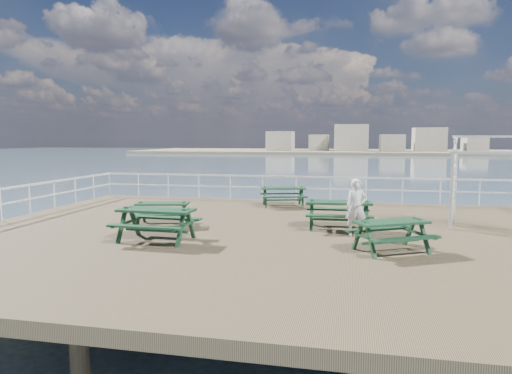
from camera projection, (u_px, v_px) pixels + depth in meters
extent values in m
cube|color=brown|center=(267.00, 238.00, 13.14)|extent=(18.00, 14.00, 0.30)
plane|color=#395360|center=(331.00, 179.00, 52.25)|extent=(300.00, 300.00, 0.00)
cube|color=tan|center=(394.00, 152.00, 141.56)|extent=(160.00, 40.00, 0.80)
cube|color=beige|center=(281.00, 141.00, 145.45)|extent=(8.00, 8.00, 6.00)
cube|color=beige|center=(319.00, 143.00, 143.05)|extent=(6.00, 8.00, 5.00)
cube|color=beige|center=(351.00, 138.00, 140.83)|extent=(10.00, 8.00, 8.00)
cube|color=beige|center=(391.00, 143.00, 138.53)|extent=(7.00, 8.00, 5.00)
cube|color=beige|center=(430.00, 139.00, 136.17)|extent=(9.00, 8.00, 7.00)
cube|color=beige|center=(476.00, 145.00, 133.67)|extent=(6.00, 8.00, 4.00)
cylinder|color=brown|center=(123.00, 230.00, 20.16)|extent=(0.36, 0.36, 2.10)
cylinder|color=brown|center=(490.00, 247.00, 17.08)|extent=(0.36, 0.36, 2.10)
cube|color=white|center=(296.00, 177.00, 19.67)|extent=(17.70, 0.07, 0.07)
cube|color=white|center=(296.00, 188.00, 19.73)|extent=(17.70, 0.05, 0.05)
cylinder|color=white|center=(110.00, 184.00, 21.54)|extent=(0.05, 0.05, 1.10)
cube|color=white|center=(0.00, 189.00, 14.83)|extent=(0.07, 13.70, 0.07)
cube|color=white|center=(1.00, 205.00, 14.88)|extent=(0.05, 13.70, 0.05)
cube|color=#12341F|center=(162.00, 204.00, 14.25)|extent=(1.72, 0.96, 0.05)
cube|color=#12341F|center=(166.00, 209.00, 14.82)|extent=(1.64, 0.56, 0.05)
cube|color=#12341F|center=(159.00, 215.00, 13.74)|extent=(1.64, 0.56, 0.05)
cube|color=#12341F|center=(141.00, 212.00, 14.28)|extent=(0.35, 1.30, 0.05)
cube|color=#12341F|center=(184.00, 212.00, 14.29)|extent=(0.35, 1.30, 0.05)
cube|color=#12341F|center=(143.00, 213.00, 14.55)|extent=(0.17, 0.47, 0.79)
cube|color=#12341F|center=(139.00, 215.00, 14.02)|extent=(0.17, 0.47, 0.79)
cube|color=#12341F|center=(185.00, 212.00, 14.56)|extent=(0.17, 0.47, 0.79)
cube|color=#12341F|center=(183.00, 215.00, 14.02)|extent=(0.17, 0.47, 0.79)
cube|color=#12341F|center=(163.00, 218.00, 14.30)|extent=(1.43, 0.37, 0.05)
cube|color=#12341F|center=(283.00, 188.00, 18.17)|extent=(1.87, 1.12, 0.06)
cube|color=#12341F|center=(281.00, 193.00, 18.78)|extent=(1.75, 0.70, 0.05)
cube|color=#12341F|center=(285.00, 197.00, 17.62)|extent=(1.75, 0.70, 0.05)
cube|color=#12341F|center=(265.00, 196.00, 18.15)|extent=(0.45, 1.38, 0.06)
cube|color=#12341F|center=(301.00, 196.00, 18.24)|extent=(0.45, 1.38, 0.06)
cube|color=#12341F|center=(264.00, 196.00, 18.45)|extent=(0.21, 0.51, 0.85)
cube|color=#12341F|center=(266.00, 198.00, 17.87)|extent=(0.21, 0.51, 0.85)
cube|color=#12341F|center=(300.00, 196.00, 18.54)|extent=(0.21, 0.51, 0.85)
cube|color=#12341F|center=(302.00, 198.00, 17.96)|extent=(0.21, 0.51, 0.85)
cube|color=#12341F|center=(283.00, 200.00, 18.22)|extent=(1.52, 0.49, 0.06)
cube|color=#12341F|center=(339.00, 203.00, 13.64)|extent=(1.97, 0.87, 0.06)
cube|color=#12341F|center=(338.00, 209.00, 14.30)|extent=(1.94, 0.39, 0.05)
cube|color=#12341F|center=(339.00, 216.00, 13.04)|extent=(1.94, 0.39, 0.05)
cube|color=#12341F|center=(312.00, 213.00, 13.79)|extent=(0.18, 1.55, 0.06)
cube|color=#12341F|center=(366.00, 214.00, 13.56)|extent=(0.18, 1.55, 0.06)
cube|color=#12341F|center=(312.00, 213.00, 14.11)|extent=(0.12, 0.56, 0.94)
cube|color=#12341F|center=(311.00, 216.00, 13.48)|extent=(0.12, 0.56, 0.94)
cube|color=#12341F|center=(365.00, 214.00, 13.88)|extent=(0.12, 0.56, 0.94)
cube|color=#12341F|center=(367.00, 218.00, 13.25)|extent=(0.12, 0.56, 0.94)
cube|color=#12341F|center=(338.00, 220.00, 13.69)|extent=(1.71, 0.19, 0.06)
cube|color=#12341F|center=(156.00, 210.00, 12.01)|extent=(2.01, 0.84, 0.07)
cube|color=#12341F|center=(167.00, 218.00, 12.69)|extent=(2.00, 0.35, 0.06)
cube|color=#12341F|center=(144.00, 227.00, 11.41)|extent=(2.00, 0.35, 0.06)
cube|color=#12341F|center=(128.00, 222.00, 12.25)|extent=(0.15, 1.60, 0.07)
cube|color=#12341F|center=(186.00, 224.00, 11.85)|extent=(0.15, 1.60, 0.07)
cube|color=#12341F|center=(134.00, 221.00, 12.57)|extent=(0.11, 0.57, 0.97)
cube|color=#12341F|center=(122.00, 226.00, 11.93)|extent=(0.11, 0.57, 0.97)
cube|color=#12341F|center=(190.00, 224.00, 12.18)|extent=(0.11, 0.57, 0.97)
cube|color=#12341F|center=(181.00, 229.00, 11.54)|extent=(0.11, 0.57, 0.97)
cube|color=#12341F|center=(157.00, 230.00, 12.07)|extent=(1.77, 0.15, 0.07)
cube|color=#12341F|center=(392.00, 222.00, 10.86)|extent=(1.85, 1.44, 0.06)
cube|color=#12341F|center=(378.00, 229.00, 11.44)|extent=(1.64, 1.06, 0.05)
cube|color=#12341F|center=(406.00, 239.00, 10.33)|extent=(1.64, 1.06, 0.05)
cube|color=#12341F|center=(364.00, 236.00, 10.68)|extent=(0.75, 1.26, 0.06)
cube|color=#12341F|center=(417.00, 233.00, 11.10)|extent=(0.75, 1.26, 0.06)
cube|color=#12341F|center=(358.00, 236.00, 10.96)|extent=(0.31, 0.47, 0.85)
cube|color=#12341F|center=(371.00, 241.00, 10.40)|extent=(0.31, 0.47, 0.85)
cube|color=#12341F|center=(410.00, 232.00, 11.38)|extent=(0.31, 0.47, 0.85)
cube|color=#12341F|center=(425.00, 237.00, 10.83)|extent=(0.31, 0.47, 0.85)
cube|color=#12341F|center=(391.00, 242.00, 10.91)|extent=(1.39, 0.82, 0.06)
cube|color=white|center=(451.00, 192.00, 13.53)|extent=(0.10, 0.10, 2.24)
cube|color=white|center=(455.00, 188.00, 14.51)|extent=(0.10, 0.10, 2.24)
cube|color=white|center=(492.00, 153.00, 12.92)|extent=(2.17, 0.70, 0.07)
cube|color=white|center=(493.00, 152.00, 13.91)|extent=(2.17, 0.70, 0.07)
cube|color=white|center=(494.00, 137.00, 13.36)|extent=(2.17, 0.69, 0.07)
imported|color=white|center=(356.00, 208.00, 12.60)|extent=(0.64, 0.47, 1.59)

